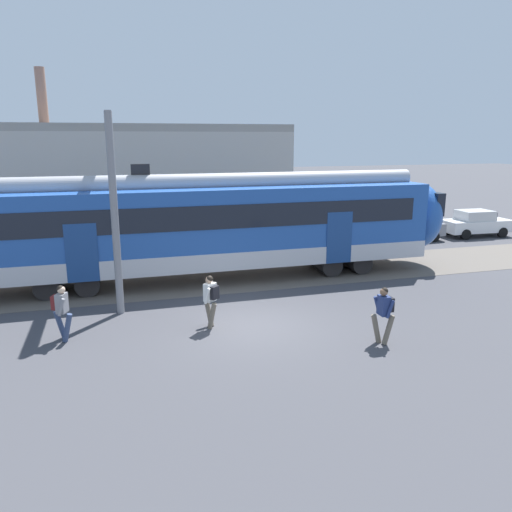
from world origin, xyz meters
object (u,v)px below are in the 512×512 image
object	(u,v)px
pedestrian_grey	(61,308)
pedestrian_navy	(384,310)
pedestrian_white	(211,297)
parked_car_grey	(407,227)
parked_car_white	(476,223)

from	to	relation	value
pedestrian_grey	pedestrian_navy	size ratio (longest dim) A/B	1.00
pedestrian_white	pedestrian_navy	size ratio (longest dim) A/B	1.00
pedestrian_grey	parked_car_grey	xyz separation A→B (m)	(17.48, 9.75, -0.21)
pedestrian_navy	parked_car_grey	xyz separation A→B (m)	(8.77, 12.49, -0.21)
pedestrian_white	parked_car_grey	distance (m)	16.54
pedestrian_grey	pedestrian_white	xyz separation A→B (m)	(4.27, -0.20, 0.00)
pedestrian_navy	parked_car_white	world-z (taller)	pedestrian_navy
pedestrian_grey	pedestrian_navy	world-z (taller)	same
parked_car_grey	parked_car_white	distance (m)	4.66
pedestrian_white	pedestrian_navy	world-z (taller)	same
pedestrian_navy	parked_car_white	size ratio (longest dim) A/B	0.41
parked_car_grey	pedestrian_navy	bearing A→B (deg)	-125.08
pedestrian_grey	pedestrian_navy	bearing A→B (deg)	-17.49
pedestrian_white	pedestrian_navy	xyz separation A→B (m)	(4.44, -2.55, 0.00)
pedestrian_white	parked_car_grey	size ratio (longest dim) A/B	0.41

